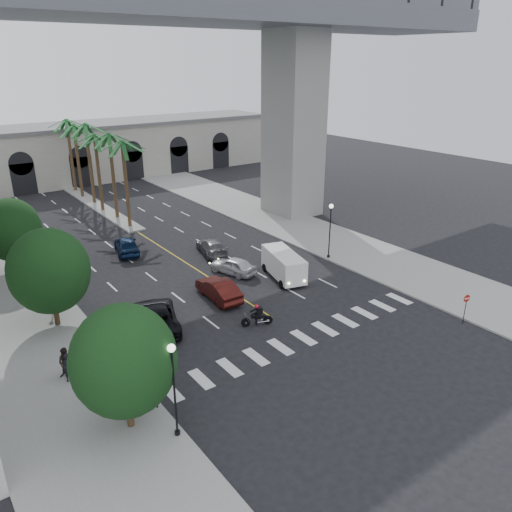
{
  "coord_description": "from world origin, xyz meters",
  "views": [
    {
      "loc": [
        -19.93,
        -23.38,
        17.61
      ],
      "look_at": [
        1.47,
        6.0,
        3.22
      ],
      "focal_mm": 35.0,
      "sensor_mm": 36.0,
      "label": 1
    }
  ],
  "objects": [
    {
      "name": "pier_building",
      "position": [
        0.0,
        55.0,
        4.27
      ],
      "size": [
        71.0,
        10.5,
        8.5
      ],
      "color": "beige",
      "rests_on": "ground"
    },
    {
      "name": "pedestrian_a",
      "position": [
        -14.32,
        2.71,
        1.03
      ],
      "size": [
        0.65,
        0.43,
        1.77
      ],
      "primitive_type": "imported",
      "rotation": [
        0.0,
        0.0,
        0.01
      ],
      "color": "black",
      "rests_on": "sidewalk_left"
    },
    {
      "name": "pedestrian_b",
      "position": [
        -14.32,
        3.17,
        1.1
      ],
      "size": [
        1.16,
        1.08,
        1.91
      ],
      "primitive_type": "imported",
      "rotation": [
        0.0,
        0.0,
        -0.5
      ],
      "color": "black",
      "rests_on": "sidewalk_left"
    },
    {
      "name": "palm_c",
      "position": [
        -0.2,
        36.0,
        8.91
      ],
      "size": [
        3.2,
        3.2,
        10.1
      ],
      "color": "#47331E",
      "rests_on": "ground"
    },
    {
      "name": "palm_b",
      "position": [
        0.1,
        32.0,
        9.37
      ],
      "size": [
        3.2,
        3.2,
        10.6
      ],
      "color": "#47331E",
      "rests_on": "ground"
    },
    {
      "name": "palm_e",
      "position": [
        -0.1,
        44.0,
        9.19
      ],
      "size": [
        3.2,
        3.2,
        10.4
      ],
      "color": "#47331E",
      "rests_on": "ground"
    },
    {
      "name": "lamp_post_left_far",
      "position": [
        -11.4,
        16.0,
        3.22
      ],
      "size": [
        0.4,
        0.4,
        5.35
      ],
      "color": "black",
      "rests_on": "ground"
    },
    {
      "name": "lamp_post_left_near",
      "position": [
        -11.4,
        -5.0,
        3.22
      ],
      "size": [
        0.4,
        0.4,
        5.35
      ],
      "color": "black",
      "rests_on": "ground"
    },
    {
      "name": "traffic_signal_near",
      "position": [
        -11.3,
        -2.5,
        2.51
      ],
      "size": [
        0.25,
        0.18,
        3.65
      ],
      "color": "black",
      "rests_on": "ground"
    },
    {
      "name": "median",
      "position": [
        0.0,
        38.0,
        0.1
      ],
      "size": [
        2.0,
        24.0,
        0.2
      ],
      "primitive_type": "cube",
      "color": "gray",
      "rests_on": "ground"
    },
    {
      "name": "sidewalk_left",
      "position": [
        -15.0,
        15.0,
        0.07
      ],
      "size": [
        8.0,
        100.0,
        0.15
      ],
      "primitive_type": "cube",
      "color": "gray",
      "rests_on": "ground"
    },
    {
      "name": "motorcycle_rider",
      "position": [
        -1.51,
        1.69,
        0.75
      ],
      "size": [
        2.17,
        1.0,
        1.65
      ],
      "rotation": [
        0.0,
        0.0,
        -0.39
      ],
      "color": "black",
      "rests_on": "ground"
    },
    {
      "name": "do_not_enter_sign",
      "position": [
        10.5,
        -6.73,
        1.65
      ],
      "size": [
        0.54,
        0.17,
        2.27
      ],
      "rotation": [
        0.0,
        0.0,
        -0.26
      ],
      "color": "black",
      "rests_on": "ground"
    },
    {
      "name": "bridge",
      "position": [
        3.42,
        22.0,
        18.51
      ],
      "size": [
        75.0,
        13.0,
        26.0
      ],
      "color": "gray",
      "rests_on": "ground"
    },
    {
      "name": "palm_f",
      "position": [
        0.2,
        48.0,
        9.46
      ],
      "size": [
        3.2,
        3.2,
        10.7
      ],
      "color": "#47331E",
      "rests_on": "ground"
    },
    {
      "name": "car_e",
      "position": [
        -3.42,
        20.59,
        0.84
      ],
      "size": [
        3.14,
        5.29,
        1.69
      ],
      "primitive_type": "imported",
      "rotation": [
        0.0,
        0.0,
        2.9
      ],
      "color": "#0E2143",
      "rests_on": "ground"
    },
    {
      "name": "traffic_signal_far",
      "position": [
        -11.3,
        1.5,
        2.51
      ],
      "size": [
        0.25,
        0.18,
        3.65
      ],
      "color": "black",
      "rests_on": "ground"
    },
    {
      "name": "palm_a",
      "position": [
        0.0,
        28.0,
        9.1
      ],
      "size": [
        3.2,
        3.2,
        10.3
      ],
      "color": "#47331E",
      "rests_on": "ground"
    },
    {
      "name": "car_a",
      "position": [
        2.19,
        10.39,
        0.74
      ],
      "size": [
        3.02,
        4.69,
        1.48
      ],
      "primitive_type": "imported",
      "rotation": [
        0.0,
        0.0,
        3.46
      ],
      "color": "silver",
      "rests_on": "ground"
    },
    {
      "name": "palm_d",
      "position": [
        0.15,
        40.0,
        9.65
      ],
      "size": [
        3.2,
        3.2,
        10.9
      ],
      "color": "#47331E",
      "rests_on": "ground"
    },
    {
      "name": "street_tree_mid",
      "position": [
        -13.0,
        10.0,
        4.21
      ],
      "size": [
        5.44,
        5.44,
        7.21
      ],
      "color": "#382616",
      "rests_on": "ground"
    },
    {
      "name": "lamp_post_right",
      "position": [
        11.4,
        8.0,
        3.22
      ],
      "size": [
        0.4,
        0.4,
        5.35
      ],
      "color": "black",
      "rests_on": "ground"
    },
    {
      "name": "ground",
      "position": [
        0.0,
        0.0,
        0.0
      ],
      "size": [
        140.0,
        140.0,
        0.0
      ],
      "primitive_type": "plane",
      "color": "black",
      "rests_on": "ground"
    },
    {
      "name": "car_c",
      "position": [
        -7.43,
        5.69,
        0.85
      ],
      "size": [
        4.64,
        6.73,
        1.71
      ],
      "primitive_type": "imported",
      "rotation": [
        0.0,
        0.0,
        2.82
      ],
      "color": "black",
      "rests_on": "ground"
    },
    {
      "name": "sidewalk_right",
      "position": [
        15.0,
        15.0,
        0.07
      ],
      "size": [
        8.0,
        100.0,
        0.15
      ],
      "primitive_type": "cube",
      "color": "gray",
      "rests_on": "ground"
    },
    {
      "name": "street_tree_near",
      "position": [
        -13.0,
        -3.0,
        4.02
      ],
      "size": [
        5.2,
        5.2,
        6.89
      ],
      "color": "#382616",
      "rests_on": "ground"
    },
    {
      "name": "street_tree_far",
      "position": [
        -13.0,
        22.0,
        3.9
      ],
      "size": [
        5.04,
        5.04,
        6.68
      ],
      "color": "#382616",
      "rests_on": "ground"
    },
    {
      "name": "cargo_van",
      "position": [
        5.14,
        7.02,
        1.28
      ],
      "size": [
        3.36,
        5.73,
        2.3
      ],
      "rotation": [
        0.0,
        0.0,
        -0.27
      ],
      "color": "white",
      "rests_on": "ground"
    },
    {
      "name": "car_d",
      "position": [
        3.13,
        15.52,
        0.74
      ],
      "size": [
        3.27,
        5.47,
        1.48
      ],
      "primitive_type": "imported",
      "rotation": [
        0.0,
        0.0,
        2.89
      ],
      "color": "#5A5B5F",
      "rests_on": "ground"
    },
    {
      "name": "car_b",
      "position": [
        -1.5,
        6.92,
        0.82
      ],
      "size": [
        2.06,
        5.09,
        1.65
      ],
      "primitive_type": "imported",
      "rotation": [
        0.0,
        0.0,
        3.08
      ],
      "color": "#42100D",
      "rests_on": "ground"
    }
  ]
}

